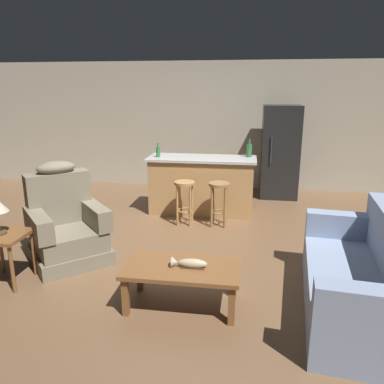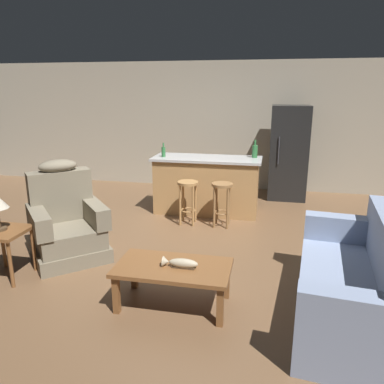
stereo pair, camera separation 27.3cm
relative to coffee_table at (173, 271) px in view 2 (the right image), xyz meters
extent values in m
plane|color=brown|center=(-0.17, 1.56, -0.36)|extent=(12.00, 12.00, 0.00)
cube|color=#A89E89|center=(-0.17, 4.68, 0.94)|extent=(12.00, 0.05, 2.60)
cube|color=brown|center=(0.00, 0.00, 0.04)|extent=(1.10, 0.60, 0.04)
cube|color=brown|center=(-0.49, -0.24, -0.17)|extent=(0.06, 0.06, 0.38)
cube|color=brown|center=(0.49, -0.24, -0.17)|extent=(0.06, 0.06, 0.38)
cube|color=brown|center=(-0.49, 0.24, -0.17)|extent=(0.06, 0.06, 0.38)
cube|color=brown|center=(0.49, 0.24, -0.17)|extent=(0.06, 0.06, 0.38)
cube|color=#4C3823|center=(0.11, -0.02, 0.06)|extent=(0.22, 0.07, 0.01)
ellipsoid|color=tan|center=(0.11, -0.02, 0.10)|extent=(0.28, 0.09, 0.09)
cone|color=tan|center=(-0.06, -0.02, 0.10)|extent=(0.06, 0.10, 0.10)
cube|color=#8493B2|center=(1.60, 0.15, -0.26)|extent=(1.04, 1.98, 0.20)
cube|color=#8493B2|center=(1.60, 0.15, -0.05)|extent=(1.04, 1.98, 0.22)
cube|color=#8493B2|center=(1.51, -0.70, 0.20)|extent=(0.86, 0.29, 0.28)
cube|color=#8493B2|center=(1.70, 0.99, 0.20)|extent=(0.86, 0.29, 0.28)
cube|color=#756B56|center=(-1.53, 0.77, -0.27)|extent=(1.19, 1.19, 0.18)
cube|color=#756B56|center=(-1.53, 0.77, -0.06)|extent=(1.10, 1.10, 0.24)
cube|color=#756B56|center=(-1.74, 0.99, 0.38)|extent=(0.72, 0.68, 0.64)
ellipsoid|color=#756B56|center=(-1.74, 0.99, 0.76)|extent=(0.52, 0.51, 0.16)
cube|color=#756B56|center=(-1.28, 0.97, 0.19)|extent=(0.67, 0.71, 0.26)
cube|color=#756B56|center=(-1.77, 0.53, 0.19)|extent=(0.67, 0.71, 0.26)
cube|color=brown|center=(-1.96, 0.17, 0.18)|extent=(0.48, 0.48, 0.04)
cylinder|color=brown|center=(-1.76, -0.03, -0.10)|extent=(0.04, 0.04, 0.52)
cylinder|color=brown|center=(-2.16, 0.37, -0.10)|extent=(0.04, 0.04, 0.52)
cylinder|color=brown|center=(-1.76, 0.37, -0.10)|extent=(0.04, 0.04, 0.52)
cylinder|color=#4C3823|center=(-1.99, 0.17, 0.21)|extent=(0.14, 0.14, 0.03)
cube|color=#AD7F4C|center=(-0.17, 2.91, 0.09)|extent=(1.71, 0.63, 0.91)
cube|color=#B2B2B2|center=(-0.17, 2.91, 0.57)|extent=(1.80, 0.70, 0.04)
cylinder|color=#A87A47|center=(-0.36, 2.28, 0.30)|extent=(0.32, 0.32, 0.04)
torus|color=#A87A47|center=(-0.36, 2.28, -0.14)|extent=(0.23, 0.23, 0.02)
cylinder|color=#A87A47|center=(-0.46, 2.18, -0.04)|extent=(0.04, 0.04, 0.64)
cylinder|color=#A87A47|center=(-0.26, 2.18, -0.04)|extent=(0.04, 0.04, 0.64)
cylinder|color=#A87A47|center=(-0.46, 2.38, -0.04)|extent=(0.04, 0.04, 0.64)
cylinder|color=#A87A47|center=(-0.26, 2.38, -0.04)|extent=(0.04, 0.04, 0.64)
cylinder|color=olive|center=(0.17, 2.28, 0.30)|extent=(0.32, 0.32, 0.04)
torus|color=olive|center=(0.17, 2.28, -0.14)|extent=(0.23, 0.23, 0.02)
cylinder|color=olive|center=(0.07, 2.18, -0.04)|extent=(0.04, 0.04, 0.64)
cylinder|color=olive|center=(0.27, 2.18, -0.04)|extent=(0.04, 0.04, 0.64)
cylinder|color=olive|center=(0.07, 2.38, -0.04)|extent=(0.04, 0.04, 0.64)
cylinder|color=olive|center=(0.27, 2.38, -0.04)|extent=(0.04, 0.04, 0.64)
cube|color=black|center=(1.19, 4.11, 0.52)|extent=(0.70, 0.66, 1.76)
cylinder|color=#333338|center=(1.00, 3.76, 0.60)|extent=(0.02, 0.02, 0.50)
cylinder|color=#2D6B38|center=(-0.90, 2.82, 0.67)|extent=(0.07, 0.07, 0.16)
cylinder|color=#2D6B38|center=(-0.90, 2.82, 0.78)|extent=(0.03, 0.03, 0.07)
cylinder|color=#2D6B38|center=(0.60, 3.06, 0.69)|extent=(0.09, 0.09, 0.21)
cylinder|color=#2D6B38|center=(0.60, 3.06, 0.84)|extent=(0.03, 0.03, 0.09)
camera|label=1|loc=(0.58, -3.19, 1.68)|focal=35.00mm
camera|label=2|loc=(0.85, -3.14, 1.68)|focal=35.00mm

